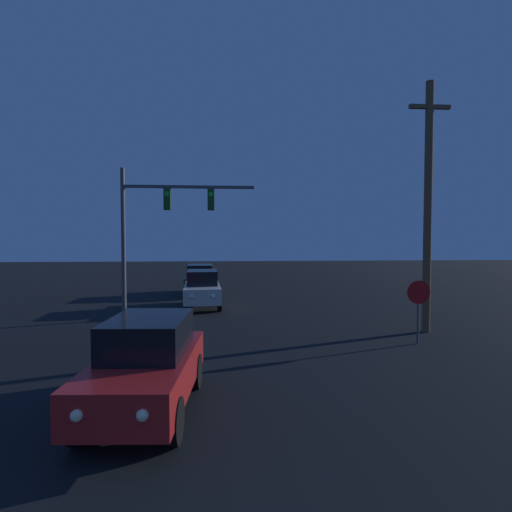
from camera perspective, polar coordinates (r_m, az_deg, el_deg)
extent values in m
cube|color=#B21E1E|center=(8.21, -15.38, -15.89)|extent=(1.95, 4.02, 0.72)
cube|color=black|center=(8.20, -15.08, -10.79)|extent=(1.57, 2.14, 0.69)
cylinder|color=black|center=(7.08, -11.49, -22.08)|extent=(0.24, 0.77, 0.76)
cylinder|color=black|center=(7.51, -24.03, -20.77)|extent=(0.24, 0.77, 0.76)
cylinder|color=black|center=(9.31, -8.56, -15.96)|extent=(0.24, 0.77, 0.76)
cylinder|color=black|center=(9.64, -18.07, -15.40)|extent=(0.24, 0.77, 0.76)
sphere|color=#F9EFC6|center=(6.29, -15.93, -21.05)|extent=(0.18, 0.18, 0.18)
sphere|color=#F9EFC6|center=(6.58, -24.26, -20.08)|extent=(0.18, 0.18, 0.18)
cube|color=beige|center=(19.63, -7.69, -5.14)|extent=(1.92, 4.01, 0.72)
cube|color=black|center=(19.74, -7.71, -3.04)|extent=(1.55, 2.13, 0.69)
cylinder|color=black|center=(18.50, -5.25, -6.73)|extent=(0.23, 0.77, 0.76)
cylinder|color=black|center=(18.49, -10.09, -6.76)|extent=(0.23, 0.77, 0.76)
cylinder|color=black|center=(20.90, -5.57, -5.68)|extent=(0.23, 0.77, 0.76)
cylinder|color=black|center=(20.89, -9.84, -5.70)|extent=(0.23, 0.77, 0.76)
sphere|color=#F9EFC6|center=(17.67, -6.15, -5.74)|extent=(0.18, 0.18, 0.18)
sphere|color=#F9EFC6|center=(17.66, -9.17, -5.76)|extent=(0.18, 0.18, 0.18)
cube|color=#1E4728|center=(24.50, -7.89, -3.65)|extent=(1.69, 3.92, 0.72)
cube|color=black|center=(24.24, -7.93, -2.04)|extent=(1.43, 2.05, 0.69)
cylinder|color=black|center=(25.80, -9.45, -4.16)|extent=(0.19, 0.76, 0.76)
cylinder|color=black|center=(25.72, -6.00, -4.16)|extent=(0.19, 0.76, 0.76)
cylinder|color=black|center=(23.40, -9.97, -4.84)|extent=(0.19, 0.76, 0.76)
cylinder|color=black|center=(23.31, -6.16, -4.84)|extent=(0.19, 0.76, 0.76)
sphere|color=#F9EFC6|center=(26.49, -8.64, -3.04)|extent=(0.18, 0.18, 0.18)
sphere|color=#F9EFC6|center=(26.44, -6.63, -3.04)|extent=(0.18, 0.18, 0.18)
cylinder|color=#4C4C51|center=(17.32, -18.41, 1.64)|extent=(0.18, 0.18, 6.23)
cube|color=#4C4C51|center=(17.01, -9.53, 9.71)|extent=(5.40, 0.12, 0.12)
cube|color=#1E471E|center=(17.06, -12.56, 7.94)|extent=(0.28, 0.28, 0.90)
cylinder|color=green|center=(16.93, -12.63, 8.68)|extent=(0.20, 0.02, 0.20)
cube|color=#1E471E|center=(16.90, -6.44, 8.04)|extent=(0.28, 0.28, 0.90)
cylinder|color=green|center=(16.77, -6.46, 8.78)|extent=(0.20, 0.02, 0.20)
cylinder|color=#4C4C51|center=(13.70, 22.14, -7.44)|extent=(0.07, 0.07, 2.02)
cylinder|color=red|center=(13.59, 22.22, -4.81)|extent=(0.74, 0.03, 0.74)
cylinder|color=brown|center=(15.41, 23.34, 6.29)|extent=(0.28, 0.28, 8.82)
cube|color=brown|center=(16.05, 23.56, 18.95)|extent=(1.47, 0.14, 0.14)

